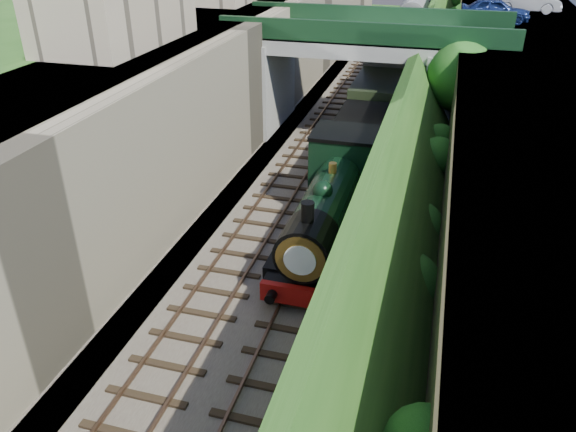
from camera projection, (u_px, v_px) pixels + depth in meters
The scene contains 16 objects.
trackbed at pixel (343, 157), 31.78m from camera, with size 10.00×90.00×0.20m, color #473F38.
retaining_wall at pixel (249, 90), 31.46m from camera, with size 1.00×90.00×7.00m, color #756B56.
street_plateau_left at pixel (192, 86), 32.29m from camera, with size 6.00×90.00×7.00m, color #262628.
street_plateau_right at pixel (533, 120), 28.08m from camera, with size 8.00×90.00×6.25m, color #262628.
embankment_slope at pixel (439, 121), 29.29m from camera, with size 4.52×90.00×6.36m.
track_left at pixel (309, 151), 32.18m from camera, with size 2.50×90.00×0.20m.
track_right at pixel (364, 156), 31.42m from camera, with size 2.50×90.00×0.20m.
road_bridge at pixel (375, 70), 33.03m from camera, with size 16.00×6.40×7.25m.
tree at pixel (463, 79), 29.13m from camera, with size 3.60×3.80×6.60m.
car_blue at pixel (495, 10), 34.58m from camera, with size 1.68×4.18×1.42m, color navy.
car_silver at pixel (526, 1), 37.95m from camera, with size 1.55×4.44×1.46m, color #A7A7AB.
locomotive at pixel (330, 206), 22.59m from camera, with size 3.10×10.22×3.83m.
tender at pixel (360, 147), 28.94m from camera, with size 2.70×6.00×3.05m.
coach_front at pixel (389, 78), 39.39m from camera, with size 2.90×18.00×3.70m.
coach_middle at pixel (411, 30), 55.28m from camera, with size 2.90×18.00×3.70m.
coach_rear at pixel (424, 3), 71.18m from camera, with size 2.90×18.00×3.70m.
Camera 1 is at (4.97, -9.27, 12.34)m, focal length 35.00 mm.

